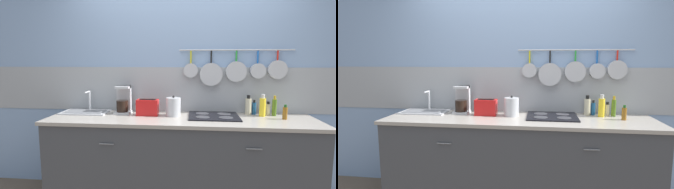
% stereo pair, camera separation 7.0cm
% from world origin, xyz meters
% --- Properties ---
extents(wall_back, '(7.20, 0.15, 2.60)m').
position_xyz_m(wall_back, '(0.00, 0.38, 1.28)').
color(wall_back, '#84A3CC').
rests_on(wall_back, ground_plane).
extents(cabinet_base, '(2.74, 0.66, 0.90)m').
position_xyz_m(cabinet_base, '(0.00, -0.00, 0.45)').
color(cabinet_base, '#3F4247').
rests_on(cabinet_base, ground_plane).
extents(countertop, '(2.78, 0.68, 0.03)m').
position_xyz_m(countertop, '(0.00, 0.00, 0.92)').
color(countertop, '#A59E93').
rests_on(countertop, cabinet_base).
extents(sink_basin, '(0.52, 0.32, 0.24)m').
position_xyz_m(sink_basin, '(-1.09, 0.17, 0.95)').
color(sink_basin, '#B7BABF').
rests_on(sink_basin, countertop).
extents(coffee_maker, '(0.18, 0.18, 0.31)m').
position_xyz_m(coffee_maker, '(-0.65, 0.18, 1.06)').
color(coffee_maker, '#B7BABF').
rests_on(coffee_maker, countertop).
extents(toaster, '(0.25, 0.13, 0.18)m').
position_xyz_m(toaster, '(-0.36, 0.10, 1.02)').
color(toaster, red).
rests_on(toaster, countertop).
extents(kettle, '(0.16, 0.16, 0.22)m').
position_xyz_m(kettle, '(-0.08, 0.09, 1.03)').
color(kettle, '#B7BABF').
rests_on(kettle, countertop).
extents(cooktop, '(0.52, 0.46, 0.01)m').
position_xyz_m(cooktop, '(0.35, 0.10, 0.94)').
color(cooktop, black).
rests_on(cooktop, countertop).
extents(bottle_vinegar, '(0.07, 0.07, 0.22)m').
position_xyz_m(bottle_vinegar, '(0.73, 0.24, 1.03)').
color(bottle_vinegar, '#BFB799').
rests_on(bottle_vinegar, countertop).
extents(bottle_hot_sauce, '(0.04, 0.04, 0.16)m').
position_xyz_m(bottle_hot_sauce, '(0.80, 0.26, 1.01)').
color(bottle_hot_sauce, navy).
rests_on(bottle_hot_sauce, countertop).
extents(bottle_dish_soap, '(0.07, 0.07, 0.24)m').
position_xyz_m(bottle_dish_soap, '(0.86, 0.17, 1.04)').
color(bottle_dish_soap, yellow).
rests_on(bottle_dish_soap, countertop).
extents(bottle_cooking_wine, '(0.05, 0.05, 0.15)m').
position_xyz_m(bottle_cooking_wine, '(0.94, 0.22, 1.00)').
color(bottle_cooking_wine, '#BFB799').
rests_on(bottle_cooking_wine, countertop).
extents(bottle_olive_oil, '(0.05, 0.05, 0.22)m').
position_xyz_m(bottle_olive_oil, '(1.00, 0.21, 1.03)').
color(bottle_olive_oil, '#4C721E').
rests_on(bottle_olive_oil, countertop).
extents(bottle_sesame_oil, '(0.05, 0.05, 0.15)m').
position_xyz_m(bottle_sesame_oil, '(1.06, 0.04, 1.00)').
color(bottle_sesame_oil, '#8C5919').
rests_on(bottle_sesame_oil, countertop).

